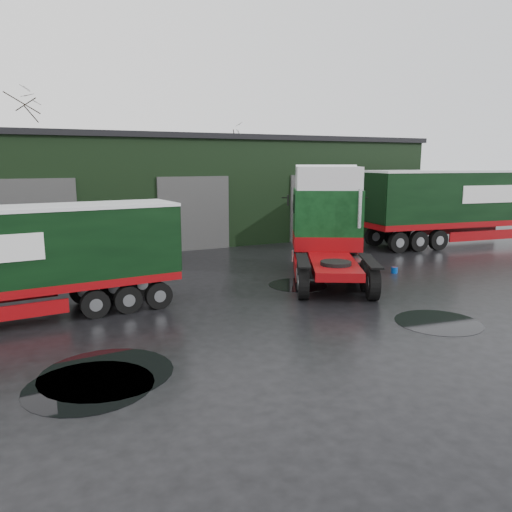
{
  "coord_description": "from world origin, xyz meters",
  "views": [
    {
      "loc": [
        -6.64,
        -11.85,
        4.76
      ],
      "look_at": [
        0.36,
        2.76,
        1.7
      ],
      "focal_mm": 35.0,
      "sensor_mm": 36.0,
      "label": 1
    }
  ],
  "objects_px": {
    "wash_bucket": "(394,270)",
    "tree_back_a": "(23,162)",
    "lorry_right": "(467,207)",
    "hero_tractor": "(331,225)",
    "tree_back_b": "(221,174)",
    "warehouse": "(164,187)"
  },
  "relations": [
    {
      "from": "wash_bucket",
      "to": "tree_back_a",
      "type": "distance_m",
      "value": 29.3
    },
    {
      "from": "lorry_right",
      "to": "tree_back_a",
      "type": "height_order",
      "value": "tree_back_a"
    },
    {
      "from": "hero_tractor",
      "to": "tree_back_a",
      "type": "distance_m",
      "value": 27.68
    },
    {
      "from": "wash_bucket",
      "to": "tree_back_b",
      "type": "relative_size",
      "value": 0.04
    },
    {
      "from": "hero_tractor",
      "to": "wash_bucket",
      "type": "distance_m",
      "value": 4.08
    },
    {
      "from": "warehouse",
      "to": "tree_back_b",
      "type": "distance_m",
      "value": 12.82
    },
    {
      "from": "warehouse",
      "to": "tree_back_b",
      "type": "xyz_separation_m",
      "value": [
        8.0,
        10.0,
        0.59
      ]
    },
    {
      "from": "hero_tractor",
      "to": "wash_bucket",
      "type": "xyz_separation_m",
      "value": [
        3.44,
        0.15,
        -2.18
      ]
    },
    {
      "from": "wash_bucket",
      "to": "tree_back_a",
      "type": "height_order",
      "value": "tree_back_a"
    },
    {
      "from": "hero_tractor",
      "to": "warehouse",
      "type": "bearing_deg",
      "value": 127.21
    },
    {
      "from": "lorry_right",
      "to": "tree_back_b",
      "type": "height_order",
      "value": "tree_back_b"
    },
    {
      "from": "warehouse",
      "to": "hero_tractor",
      "type": "bearing_deg",
      "value": -80.84
    },
    {
      "from": "wash_bucket",
      "to": "tree_back_a",
      "type": "xyz_separation_m",
      "value": [
        -13.94,
        25.35,
        4.62
      ]
    },
    {
      "from": "warehouse",
      "to": "hero_tractor",
      "type": "xyz_separation_m",
      "value": [
        2.5,
        -15.5,
        -0.84
      ]
    },
    {
      "from": "warehouse",
      "to": "lorry_right",
      "type": "xyz_separation_m",
      "value": [
        15.0,
        -11.0,
        -0.98
      ]
    },
    {
      "from": "hero_tractor",
      "to": "lorry_right",
      "type": "xyz_separation_m",
      "value": [
        12.5,
        4.5,
        -0.14
      ]
    },
    {
      "from": "warehouse",
      "to": "tree_back_a",
      "type": "relative_size",
      "value": 3.41
    },
    {
      "from": "warehouse",
      "to": "hero_tractor",
      "type": "distance_m",
      "value": 15.72
    },
    {
      "from": "lorry_right",
      "to": "wash_bucket",
      "type": "bearing_deg",
      "value": -57.7
    },
    {
      "from": "lorry_right",
      "to": "tree_back_a",
      "type": "xyz_separation_m",
      "value": [
        -23.0,
        21.0,
        2.57
      ]
    },
    {
      "from": "wash_bucket",
      "to": "lorry_right",
      "type": "bearing_deg",
      "value": 25.65
    },
    {
      "from": "tree_back_b",
      "to": "warehouse",
      "type": "bearing_deg",
      "value": -128.66
    }
  ]
}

